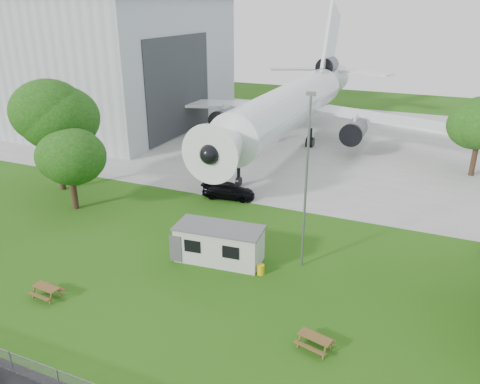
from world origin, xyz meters
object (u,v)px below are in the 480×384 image
at_px(picnic_west, 48,297).
at_px(picnic_east, 314,348).
at_px(hangar, 70,57).
at_px(site_cabin, 219,244).
at_px(airliner, 293,103).

distance_m(picnic_west, picnic_east, 16.71).
bearing_deg(hangar, site_cabin, -37.77).
relative_size(airliner, picnic_west, 26.52).
height_order(picnic_west, picnic_east, same).
height_order(airliner, picnic_west, airliner).
height_order(site_cabin, picnic_east, site_cabin).
bearing_deg(site_cabin, hangar, 142.23).
bearing_deg(site_cabin, picnic_west, -133.25).
height_order(hangar, site_cabin, hangar).
height_order(hangar, airliner, hangar).
height_order(site_cabin, picnic_west, site_cabin).
bearing_deg(hangar, picnic_west, -50.66).
bearing_deg(picnic_west, airliner, 90.49).
relative_size(airliner, site_cabin, 6.96).
xyz_separation_m(airliner, picnic_west, (-3.31, -39.71, -5.27)).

